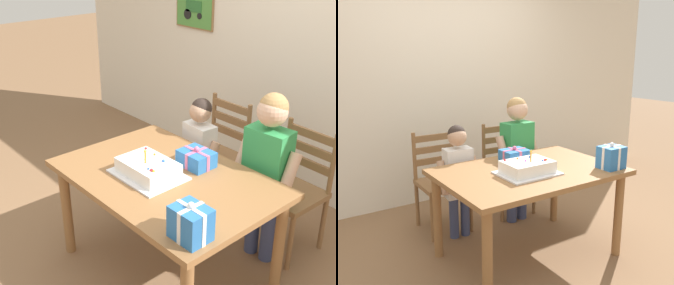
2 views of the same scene
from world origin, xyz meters
TOP-DOWN VIEW (x-y plane):
  - ground_plane at (0.00, 0.00)m, footprint 20.00×20.00m
  - back_wall at (-0.01, 1.62)m, footprint 6.40×0.11m
  - dining_table at (0.00, 0.00)m, footprint 1.40×0.95m
  - birthday_cake at (-0.08, -0.08)m, footprint 0.44×0.34m
  - gift_box_red_large at (0.03, 0.24)m, footprint 0.22×0.18m
  - gift_box_beside_cake at (0.56, -0.33)m, footprint 0.19×0.16m
  - chair_left at (-0.37, 0.87)m, footprint 0.42×0.42m
  - chair_right at (0.37, 0.87)m, footprint 0.44×0.44m
  - child_older at (0.32, 0.61)m, footprint 0.45×0.26m
  - child_younger at (-0.32, 0.61)m, footprint 0.38×0.22m

SIDE VIEW (x-z plane):
  - ground_plane at x=0.00m, z-range 0.00..0.00m
  - chair_left at x=-0.37m, z-range 0.01..0.93m
  - chair_right at x=0.37m, z-range 0.01..0.93m
  - child_younger at x=-0.32m, z-range 0.11..1.14m
  - dining_table at x=0.00m, z-range 0.27..1.02m
  - child_older at x=0.32m, z-range 0.13..1.36m
  - birthday_cake at x=-0.08m, z-range 0.70..0.89m
  - gift_box_red_large at x=0.03m, z-range 0.73..0.87m
  - gift_box_beside_cake at x=0.56m, z-range 0.73..0.94m
  - back_wall at x=-0.01m, z-range 0.00..2.60m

